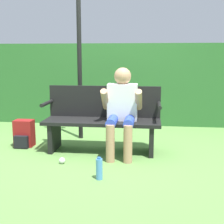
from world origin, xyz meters
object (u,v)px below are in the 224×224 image
(person_seated, at_px, (122,107))
(parked_car, at_px, (13,69))
(backpack, at_px, (24,134))
(signpost, at_px, (79,49))
(water_bottle, at_px, (99,169))
(park_bench, at_px, (103,119))

(person_seated, distance_m, parked_car, 12.19)
(backpack, relative_size, signpost, 0.15)
(person_seated, relative_size, water_bottle, 4.67)
(park_bench, distance_m, backpack, 1.20)
(water_bottle, relative_size, parked_car, 0.05)
(signpost, height_order, parked_car, signpost)
(backpack, xyz_separation_m, signpost, (0.72, 0.56, 1.23))
(park_bench, xyz_separation_m, person_seated, (0.28, -0.13, 0.20))
(person_seated, xyz_separation_m, backpack, (-1.45, 0.17, -0.46))
(park_bench, height_order, backpack, park_bench)
(person_seated, xyz_separation_m, parked_car, (-6.21, 10.48, 0.03))
(person_seated, height_order, parked_car, parked_car)
(park_bench, relative_size, parked_car, 0.34)
(park_bench, height_order, water_bottle, park_bench)
(water_bottle, height_order, parked_car, parked_car)
(parked_car, bearing_deg, park_bench, -128.50)
(person_seated, bearing_deg, park_bench, 154.92)
(person_seated, height_order, water_bottle, person_seated)
(person_seated, distance_m, signpost, 1.28)
(water_bottle, bearing_deg, parked_car, 117.97)
(person_seated, bearing_deg, parked_car, 120.66)
(backpack, bearing_deg, park_bench, -1.86)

